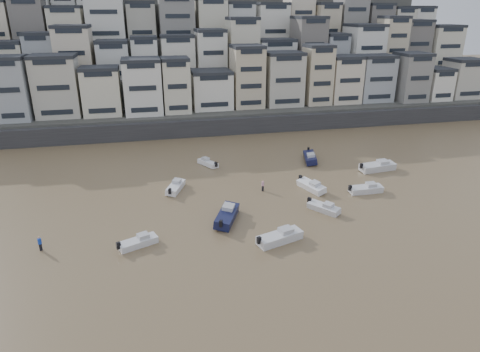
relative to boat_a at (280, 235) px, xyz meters
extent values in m
cube|color=#38383A|center=(-0.46, 46.42, 0.92)|extent=(140.00, 3.00, 3.50)
cube|color=#4C4C47|center=(4.54, 53.42, 1.17)|extent=(140.00, 14.00, 4.00)
cube|color=#4C4C47|center=(4.54, 65.42, 4.17)|extent=(140.00, 14.00, 10.00)
cube|color=#4C4C47|center=(4.54, 77.42, 8.17)|extent=(140.00, 14.00, 18.00)
cube|color=#4C4C47|center=(4.54, 89.42, 12.17)|extent=(140.00, 16.00, 26.00)
cube|color=#4C4C47|center=(4.54, 103.42, 15.17)|extent=(140.00, 18.00, 32.00)
camera|label=1|loc=(-13.98, -41.20, 24.33)|focal=32.00mm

